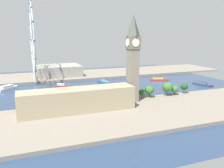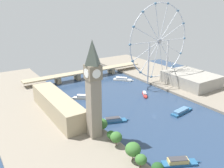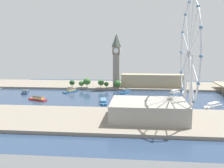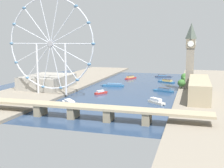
# 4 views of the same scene
# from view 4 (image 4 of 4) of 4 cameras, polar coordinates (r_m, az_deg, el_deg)

# --- Properties ---
(ground_plane) EXTENTS (388.45, 388.45, 0.00)m
(ground_plane) POSITION_cam_4_polar(r_m,az_deg,el_deg) (393.66, 3.98, -0.93)
(ground_plane) COLOR navy
(riverbank_left) EXTENTS (90.00, 520.00, 3.00)m
(riverbank_left) POSITION_cam_4_polar(r_m,az_deg,el_deg) (385.54, 20.05, -1.43)
(riverbank_left) COLOR gray
(riverbank_left) RESTS_ON ground_plane
(riverbank_right) EXTENTS (90.00, 520.00, 3.00)m
(riverbank_right) POSITION_cam_4_polar(r_m,az_deg,el_deg) (429.85, -10.39, -0.03)
(riverbank_right) COLOR gray
(riverbank_right) RESTS_ON ground_plane
(clock_tower) EXTENTS (12.61, 12.61, 86.35)m
(clock_tower) POSITION_cam_4_polar(r_m,az_deg,el_deg) (384.88, 15.63, 5.71)
(clock_tower) COLOR gray
(clock_tower) RESTS_ON riverbank_left
(parliament_block) EXTENTS (22.00, 102.18, 20.64)m
(parliament_block) POSITION_cam_4_polar(r_m,az_deg,el_deg) (329.69, 17.26, -0.87)
(parliament_block) COLOR tan
(parliament_block) RESTS_ON riverbank_left
(tree_row_embankment) EXTENTS (14.04, 84.29, 15.09)m
(tree_row_embankment) POSITION_cam_4_polar(r_m,az_deg,el_deg) (421.38, 14.43, 0.98)
(tree_row_embankment) COLOR #513823
(tree_row_embankment) RESTS_ON riverbank_left
(ferris_wheel) EXTENTS (111.27, 3.20, 114.11)m
(ferris_wheel) POSITION_cam_4_polar(r_m,az_deg,el_deg) (339.15, -12.39, 7.86)
(ferris_wheel) COLOR silver
(ferris_wheel) RESTS_ON riverbank_right
(riverside_hall) EXTENTS (54.70, 70.10, 16.78)m
(riverside_hall) POSITION_cam_4_polar(r_m,az_deg,el_deg) (391.78, -12.94, 0.50)
(riverside_hall) COLOR gray
(riverside_hall) RESTS_ON riverbank_right
(river_bridge) EXTENTS (200.45, 15.97, 11.73)m
(river_bridge) POSITION_cam_4_polar(r_m,az_deg,el_deg) (239.98, -4.34, -5.15)
(river_bridge) COLOR tan
(river_bridge) RESTS_ON ground_plane
(tour_boat_0) EXTENTS (21.64, 18.72, 5.68)m
(tour_boat_0) POSITION_cam_4_polar(r_m,az_deg,el_deg) (303.29, 9.03, -3.51)
(tour_boat_0) COLOR beige
(tour_boat_0) RESTS_ON ground_plane
(tour_boat_1) EXTENTS (36.27, 12.32, 4.55)m
(tour_boat_1) POSITION_cam_4_polar(r_m,az_deg,el_deg) (412.12, 0.32, -0.20)
(tour_boat_1) COLOR #235684
(tour_boat_1) RESTS_ON ground_plane
(tour_boat_2) EXTENTS (30.30, 15.04, 5.21)m
(tour_boat_2) POSITION_cam_4_polar(r_m,az_deg,el_deg) (375.39, 10.48, -1.21)
(tour_boat_2) COLOR #235684
(tour_boat_2) RESTS_ON ground_plane
(tour_boat_3) EXTENTS (16.29, 30.15, 5.78)m
(tour_boat_3) POSITION_cam_4_polar(r_m,az_deg,el_deg) (494.13, 3.81, 1.33)
(tour_boat_3) COLOR #B22D28
(tour_boat_3) RESTS_ON ground_plane
(tour_boat_4) EXTENTS (26.17, 26.94, 5.47)m
(tour_boat_4) POSITION_cam_4_polar(r_m,az_deg,el_deg) (296.38, -8.70, -3.81)
(tour_boat_4) COLOR white
(tour_boat_4) RESTS_ON ground_plane
(tour_boat_5) EXTENTS (30.24, 18.73, 5.37)m
(tour_boat_5) POSITION_cam_4_polar(r_m,az_deg,el_deg) (457.93, 11.02, 0.57)
(tour_boat_5) COLOR #235684
(tour_boat_5) RESTS_ON ground_plane
(tour_boat_6) EXTENTS (32.34, 15.17, 4.70)m
(tour_boat_6) POSITION_cam_4_polar(r_m,az_deg,el_deg) (524.80, 10.31, 1.60)
(tour_boat_6) COLOR #2D384C
(tour_boat_6) RESTS_ON ground_plane
(tour_boat_7) EXTENTS (13.67, 19.92, 4.83)m
(tour_boat_7) POSITION_cam_4_polar(r_m,az_deg,el_deg) (353.96, -2.22, -1.70)
(tour_boat_7) COLOR #B22D28
(tour_boat_7) RESTS_ON ground_plane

